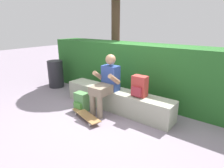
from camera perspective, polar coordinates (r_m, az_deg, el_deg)
The scene contains 8 objects.
ground_plane at distance 3.89m, azimuth -1.76°, elevation -9.16°, with size 24.00×24.00×0.00m, color gray.
bench_main at distance 4.04m, azimuth 1.21°, elevation -4.72°, with size 2.52×0.43×0.44m.
person_skater at distance 3.79m, azimuth -1.75°, elevation 0.52°, with size 0.49×0.62×1.19m.
skateboard_near_person at distance 3.72m, azimuth -7.95°, elevation -9.36°, with size 0.82×0.41×0.09m.
backpack_on_bench at distance 3.60m, azimuth 8.34°, elevation -0.75°, with size 0.28×0.23×0.40m.
backpack_on_ground at distance 4.02m, azimuth -9.32°, elevation -5.45°, with size 0.28×0.23×0.40m.
hedge_row at distance 4.70m, azimuth 6.56°, elevation 4.13°, with size 4.94×0.75×1.33m.
trash_bin at distance 5.68m, azimuth -16.70°, elevation 2.97°, with size 0.43×0.43×0.77m.
Camera 1 is at (2.22, -2.67, 1.76)m, focal length 30.11 mm.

